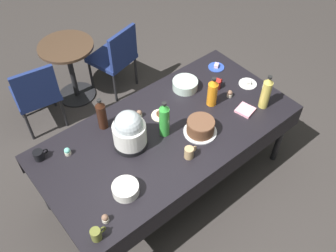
% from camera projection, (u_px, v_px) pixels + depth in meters
% --- Properties ---
extents(ground, '(9.00, 9.00, 0.00)m').
position_uv_depth(ground, '(168.00, 181.00, 3.62)').
color(ground, '#383330').
extents(potluck_table, '(2.20, 1.10, 0.75)m').
position_uv_depth(potluck_table, '(168.00, 135.00, 3.12)').
color(potluck_table, black).
rests_on(potluck_table, ground).
extents(frosted_layer_cake, '(0.28, 0.28, 0.13)m').
position_uv_depth(frosted_layer_cake, '(201.00, 127.00, 3.01)').
color(frosted_layer_cake, silver).
rests_on(frosted_layer_cake, potluck_table).
extents(slow_cooker, '(0.27, 0.27, 0.35)m').
position_uv_depth(slow_cooker, '(129.00, 131.00, 2.85)').
color(slow_cooker, black).
rests_on(slow_cooker, potluck_table).
extents(glass_salad_bowl, '(0.24, 0.24, 0.09)m').
position_uv_depth(glass_salad_bowl, '(185.00, 85.00, 3.40)').
color(glass_salad_bowl, '#B2C6BC').
rests_on(glass_salad_bowl, potluck_table).
extents(ceramic_snack_bowl, '(0.20, 0.20, 0.08)m').
position_uv_depth(ceramic_snack_bowl, '(126.00, 189.00, 2.63)').
color(ceramic_snack_bowl, silver).
rests_on(ceramic_snack_bowl, potluck_table).
extents(dessert_plate_cream, '(0.16, 0.16, 0.05)m').
position_uv_depth(dessert_plate_cream, '(160.00, 115.00, 3.18)').
color(dessert_plate_cream, beige).
rests_on(dessert_plate_cream, potluck_table).
extents(dessert_plate_cobalt, '(0.16, 0.16, 0.04)m').
position_uv_depth(dessert_plate_cobalt, '(216.00, 67.00, 3.63)').
color(dessert_plate_cobalt, '#2D4CB2').
rests_on(dessert_plate_cobalt, potluck_table).
extents(dessert_plate_white, '(0.17, 0.17, 0.04)m').
position_uv_depth(dessert_plate_white, '(248.00, 83.00, 3.46)').
color(dessert_plate_white, white).
rests_on(dessert_plate_white, potluck_table).
extents(cupcake_rose, '(0.05, 0.05, 0.07)m').
position_uv_depth(cupcake_rose, '(105.00, 218.00, 2.49)').
color(cupcake_rose, beige).
rests_on(cupcake_rose, potluck_table).
extents(cupcake_lemon, '(0.05, 0.05, 0.07)m').
position_uv_depth(cupcake_lemon, '(67.00, 152.00, 2.88)').
color(cupcake_lemon, beige).
rests_on(cupcake_lemon, potluck_table).
extents(cupcake_mint, '(0.05, 0.05, 0.07)m').
position_uv_depth(cupcake_mint, '(230.00, 94.00, 3.33)').
color(cupcake_mint, beige).
rests_on(cupcake_mint, potluck_table).
extents(cupcake_cocoa, '(0.05, 0.05, 0.07)m').
position_uv_depth(cupcake_cocoa, '(139.00, 114.00, 3.16)').
color(cupcake_cocoa, beige).
rests_on(cupcake_cocoa, potluck_table).
extents(soda_bottle_cola, '(0.08, 0.08, 0.31)m').
position_uv_depth(soda_bottle_cola, '(102.00, 114.00, 3.00)').
color(soda_bottle_cola, '#33190F').
rests_on(soda_bottle_cola, potluck_table).
extents(soda_bottle_lime_soda, '(0.08, 0.08, 0.35)m').
position_uv_depth(soda_bottle_lime_soda, '(164.00, 120.00, 2.93)').
color(soda_bottle_lime_soda, green).
rests_on(soda_bottle_lime_soda, potluck_table).
extents(soda_bottle_ginger_ale, '(0.08, 0.08, 0.34)m').
position_uv_depth(soda_bottle_ginger_ale, '(266.00, 93.00, 3.15)').
color(soda_bottle_ginger_ale, gold).
rests_on(soda_bottle_ginger_ale, potluck_table).
extents(soda_bottle_orange_juice, '(0.09, 0.09, 0.29)m').
position_uv_depth(soda_bottle_orange_juice, '(212.00, 92.00, 3.19)').
color(soda_bottle_orange_juice, orange).
rests_on(soda_bottle_orange_juice, potluck_table).
extents(coffee_mug_olive, '(0.11, 0.07, 0.09)m').
position_uv_depth(coffee_mug_olive, '(96.00, 234.00, 2.39)').
color(coffee_mug_olive, olive).
rests_on(coffee_mug_olive, potluck_table).
extents(coffee_mug_black, '(0.12, 0.08, 0.08)m').
position_uv_depth(coffee_mug_black, '(39.00, 155.00, 2.84)').
color(coffee_mug_black, black).
rests_on(coffee_mug_black, potluck_table).
extents(coffee_mug_tan, '(0.12, 0.07, 0.10)m').
position_uv_depth(coffee_mug_tan, '(189.00, 152.00, 2.85)').
color(coffee_mug_tan, tan).
rests_on(coffee_mug_tan, potluck_table).
extents(coffee_mug_red, '(0.12, 0.08, 0.09)m').
position_uv_depth(coffee_mug_red, '(216.00, 84.00, 3.40)').
color(coffee_mug_red, '#B2231E').
rests_on(coffee_mug_red, potluck_table).
extents(paper_napkin_stack, '(0.17, 0.17, 0.02)m').
position_uv_depth(paper_napkin_stack, '(245.00, 110.00, 3.22)').
color(paper_napkin_stack, pink).
rests_on(paper_napkin_stack, potluck_table).
extents(maroon_chair_left, '(0.50, 0.50, 0.85)m').
position_uv_depth(maroon_chair_left, '(36.00, 93.00, 3.77)').
color(maroon_chair_left, navy).
rests_on(maroon_chair_left, ground).
extents(maroon_chair_right, '(0.54, 0.54, 0.85)m').
position_uv_depth(maroon_chair_right, '(116.00, 55.00, 4.19)').
color(maroon_chair_right, navy).
rests_on(maroon_chair_right, ground).
extents(round_cafe_table, '(0.60, 0.60, 0.72)m').
position_uv_depth(round_cafe_table, '(69.00, 62.00, 4.10)').
color(round_cafe_table, '#473323').
rests_on(round_cafe_table, ground).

